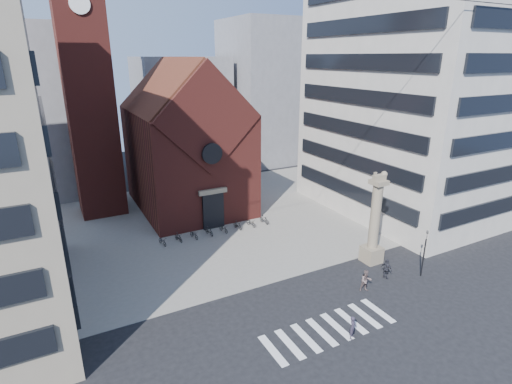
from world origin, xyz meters
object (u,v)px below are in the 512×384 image
lion_column (374,227)px  pedestrian_0 (353,328)px  pedestrian_1 (366,281)px  traffic_light (424,252)px  scooter_0 (162,241)px  pedestrian_2 (386,269)px

lion_column → pedestrian_0: lion_column is taller
lion_column → pedestrian_1: size_ratio=4.67×
traffic_light → scooter_0: bearing=138.1°
traffic_light → pedestrian_1: size_ratio=2.31×
pedestrian_1 → scooter_0: (-12.30, 15.80, -0.47)m
pedestrian_1 → scooter_0: 20.03m
pedestrian_0 → pedestrian_2: bearing=-1.3°
pedestrian_1 → pedestrian_0: bearing=-121.5°
pedestrian_0 → pedestrian_1: 6.22m
traffic_light → scooter_0: size_ratio=2.75×
lion_column → scooter_0: lion_column is taller
pedestrian_0 → pedestrian_2: pedestrian_2 is taller
pedestrian_0 → traffic_light: bearing=-14.3°
pedestrian_0 → pedestrian_2: size_ratio=0.92×
pedestrian_1 → pedestrian_2: size_ratio=1.03×
pedestrian_2 → pedestrian_0: bearing=107.3°
lion_column → pedestrian_1: (-3.88, -3.49, -2.53)m
traffic_light → pedestrian_2: traffic_light is taller
pedestrian_0 → scooter_0: 21.14m
lion_column → scooter_0: 20.55m
pedestrian_0 → pedestrian_1: pedestrian_1 is taller
pedestrian_1 → scooter_0: pedestrian_1 is taller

